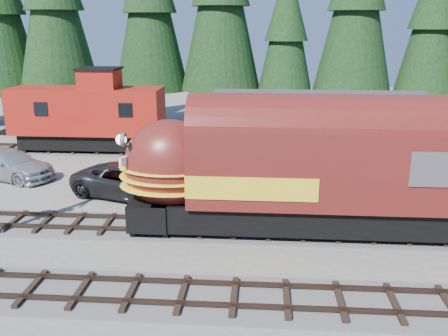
# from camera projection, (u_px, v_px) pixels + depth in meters

# --- Properties ---
(ground) EXTENTS (120.00, 120.00, 0.00)m
(ground) POSITION_uv_depth(u_px,v_px,m) (348.00, 276.00, 18.74)
(ground) COLOR #6B665B
(ground) RESTS_ON ground
(track_spur) EXTENTS (32.00, 3.20, 0.33)m
(track_spur) POSITION_uv_depth(u_px,v_px,m) (171.00, 152.00, 36.71)
(track_spur) COLOR #4C4947
(track_spur) RESTS_ON ground
(depot) EXTENTS (12.80, 7.00, 5.30)m
(depot) POSITION_uv_depth(u_px,v_px,m) (322.00, 138.00, 27.97)
(depot) COLOR gold
(depot) RESTS_ON ground
(conifer_backdrop) EXTENTS (79.66, 23.79, 17.49)m
(conifer_backdrop) POSITION_uv_depth(u_px,v_px,m) (362.00, 7.00, 39.86)
(conifer_backdrop) COLOR black
(conifer_backdrop) RESTS_ON ground
(locomotive) EXTENTS (17.68, 3.51, 4.81)m
(locomotive) POSITION_uv_depth(u_px,v_px,m) (311.00, 174.00, 21.89)
(locomotive) COLOR black
(locomotive) RESTS_ON ground
(caboose) EXTENTS (10.98, 3.18, 5.71)m
(caboose) POSITION_uv_depth(u_px,v_px,m) (88.00, 114.00, 36.40)
(caboose) COLOR black
(caboose) RESTS_ON ground
(pickup_truck_a) EXTENTS (7.09, 4.88, 1.80)m
(pickup_truck_a) POSITION_uv_depth(u_px,v_px,m) (131.00, 181.00, 27.17)
(pickup_truck_a) COLOR black
(pickup_truck_a) RESTS_ON ground
(pickup_truck_b) EXTENTS (6.55, 4.37, 1.76)m
(pickup_truck_b) POSITION_uv_depth(u_px,v_px,m) (8.00, 164.00, 30.48)
(pickup_truck_b) COLOR #9C9EA3
(pickup_truck_b) RESTS_ON ground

